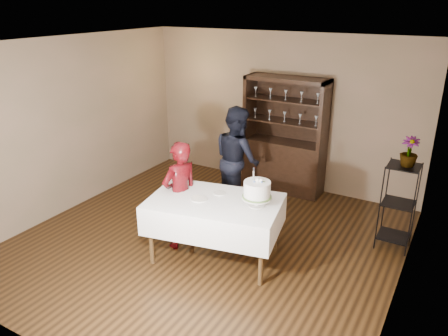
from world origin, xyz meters
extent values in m
plane|color=black|center=(0.00, 0.00, 0.00)|extent=(5.00, 5.00, 0.00)
plane|color=silver|center=(0.00, 0.00, 2.70)|extent=(5.00, 5.00, 0.00)
cube|color=brown|center=(0.00, 2.50, 1.35)|extent=(5.00, 0.02, 2.70)
cube|color=brown|center=(-2.50, 0.00, 1.35)|extent=(0.02, 5.00, 2.70)
cube|color=brown|center=(2.50, 0.00, 1.35)|extent=(0.02, 5.00, 2.70)
cube|color=black|center=(0.20, 2.24, 0.45)|extent=(1.40, 0.48, 0.90)
cube|color=black|center=(0.20, 2.46, 1.45)|extent=(1.40, 0.03, 1.10)
cube|color=black|center=(0.20, 2.24, 1.97)|extent=(1.40, 0.48, 0.06)
cube|color=black|center=(0.20, 2.24, 1.25)|extent=(1.28, 0.42, 0.02)
cube|color=black|center=(0.20, 2.24, 1.62)|extent=(1.28, 0.42, 0.02)
cylinder|color=black|center=(2.08, 1.00, 0.60)|extent=(0.02, 0.02, 1.20)
cylinder|color=black|center=(2.48, 1.00, 0.60)|extent=(0.02, 0.02, 1.20)
cylinder|color=black|center=(2.08, 1.40, 0.60)|extent=(0.02, 0.02, 1.20)
cylinder|color=black|center=(2.48, 1.40, 0.60)|extent=(0.02, 0.02, 1.20)
cube|color=black|center=(2.28, 1.20, 0.15)|extent=(0.40, 0.40, 0.02)
cube|color=black|center=(2.28, 1.20, 0.65)|extent=(0.40, 0.40, 0.01)
cube|color=black|center=(2.28, 1.20, 1.18)|extent=(0.40, 0.40, 0.02)
cube|color=silver|center=(0.29, -0.27, 0.64)|extent=(1.82, 1.32, 0.38)
cylinder|color=#463119|center=(-0.33, -0.80, 0.39)|extent=(0.06, 0.06, 0.79)
cylinder|color=#463119|center=(1.08, -0.52, 0.39)|extent=(0.06, 0.06, 0.79)
cylinder|color=#463119|center=(-0.49, -0.02, 0.39)|extent=(0.06, 0.06, 0.79)
cylinder|color=#463119|center=(0.92, 0.26, 0.39)|extent=(0.06, 0.06, 0.79)
imported|color=#32040A|center=(-0.27, -0.22, 0.75)|extent=(0.51, 0.63, 1.50)
imported|color=black|center=(-0.15, 1.17, 0.85)|extent=(1.04, 1.00, 1.69)
cylinder|color=silver|center=(0.82, -0.15, 0.84)|extent=(0.20, 0.20, 0.01)
cylinder|color=silver|center=(0.82, -0.15, 0.88)|extent=(0.05, 0.05, 0.10)
cylinder|color=silver|center=(0.82, -0.15, 0.94)|extent=(0.37, 0.37, 0.02)
cylinder|color=#527437|center=(0.82, -0.15, 0.96)|extent=(0.36, 0.36, 0.02)
cylinder|color=white|center=(0.82, -0.15, 1.05)|extent=(0.38, 0.38, 0.20)
sphere|color=#587ABD|center=(0.86, -0.15, 1.16)|extent=(0.02, 0.02, 0.02)
cube|color=silver|center=(0.78, -0.17, 1.22)|extent=(0.02, 0.02, 0.14)
cube|color=black|center=(0.78, -0.17, 1.31)|extent=(0.02, 0.02, 0.05)
cylinder|color=silver|center=(0.12, -0.34, 0.84)|extent=(0.28, 0.28, 0.01)
cylinder|color=silver|center=(0.25, -0.06, 0.84)|extent=(0.17, 0.17, 0.01)
imported|color=#527437|center=(2.31, 1.20, 1.38)|extent=(0.24, 0.24, 0.39)
camera|label=1|loc=(2.87, -4.52, 3.20)|focal=35.00mm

